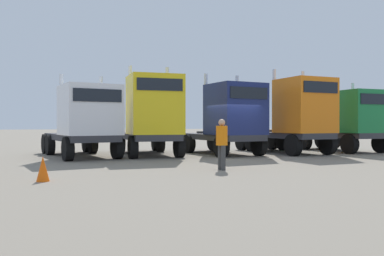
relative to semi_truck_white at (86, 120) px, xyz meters
name	(u,v)px	position (x,y,z in m)	size (l,w,h in m)	color
ground	(234,157)	(6.81, -1.61, -1.76)	(200.00, 200.00, 0.00)	gray
semi_truck_white	(86,120)	(0.00, 0.00, 0.00)	(3.89, 6.72, 3.94)	#333338
semi_truck_yellow	(151,116)	(3.13, 0.03, 0.23)	(2.71, 6.31, 4.49)	#333338
semi_truck_navy	(229,119)	(7.07, -0.31, 0.10)	(3.52, 6.12, 4.18)	#333338
semi_truck_orange	(297,116)	(10.79, -0.60, 0.27)	(3.32, 6.39, 4.51)	#333338
semi_truck_green	(349,120)	(14.47, -0.06, 0.05)	(3.09, 6.35, 4.01)	#333338
visitor_in_hivis	(222,140)	(4.38, -6.39, -0.74)	(0.41, 0.45, 1.76)	#3A3A3A
traffic_cone_near	(43,169)	(-1.38, -7.65, -1.41)	(0.36, 0.36, 0.71)	#F2590C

